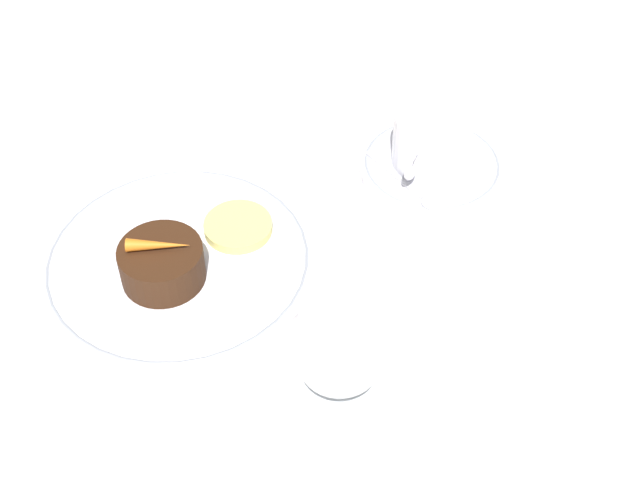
# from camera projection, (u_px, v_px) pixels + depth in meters

# --- Properties ---
(ground_plane) EXTENTS (3.00, 3.00, 0.00)m
(ground_plane) POSITION_uv_depth(u_px,v_px,m) (224.00, 258.00, 0.89)
(ground_plane) COLOR white
(dinner_plate) EXTENTS (0.27, 0.27, 0.01)m
(dinner_plate) POSITION_uv_depth(u_px,v_px,m) (179.00, 262.00, 0.87)
(dinner_plate) COLOR white
(dinner_plate) RESTS_ON ground_plane
(saucer) EXTENTS (0.16, 0.16, 0.01)m
(saucer) POSITION_uv_depth(u_px,v_px,m) (431.00, 165.00, 0.97)
(saucer) COLOR white
(saucer) RESTS_ON ground_plane
(coffee_cup) EXTENTS (0.11, 0.08, 0.06)m
(coffee_cup) POSITION_uv_depth(u_px,v_px,m) (431.00, 138.00, 0.95)
(coffee_cup) COLOR white
(coffee_cup) RESTS_ON saucer
(spoon) EXTENTS (0.06, 0.11, 0.00)m
(spoon) POSITION_uv_depth(u_px,v_px,m) (409.00, 187.00, 0.94)
(spoon) COLOR silver
(spoon) RESTS_ON saucer
(wine_glass) EXTENTS (0.07, 0.07, 0.10)m
(wine_glass) POSITION_uv_depth(u_px,v_px,m) (340.00, 348.00, 0.73)
(wine_glass) COLOR silver
(wine_glass) RESTS_ON ground_plane
(fork) EXTENTS (0.02, 0.19, 0.01)m
(fork) POSITION_uv_depth(u_px,v_px,m) (300.00, 168.00, 0.98)
(fork) COLOR silver
(fork) RESTS_ON ground_plane
(dessert_cake) EXTENTS (0.08, 0.08, 0.04)m
(dessert_cake) POSITION_uv_depth(u_px,v_px,m) (162.00, 264.00, 0.84)
(dessert_cake) COLOR #381E0F
(dessert_cake) RESTS_ON dinner_plate
(carrot_garnish) EXTENTS (0.04, 0.06, 0.01)m
(carrot_garnish) POSITION_uv_depth(u_px,v_px,m) (158.00, 245.00, 0.82)
(carrot_garnish) COLOR orange
(carrot_garnish) RESTS_ON dessert_cake
(pineapple_slice) EXTENTS (0.07, 0.07, 0.01)m
(pineapple_slice) POSITION_uv_depth(u_px,v_px,m) (234.00, 225.00, 0.89)
(pineapple_slice) COLOR #EFE075
(pineapple_slice) RESTS_ON dinner_plate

